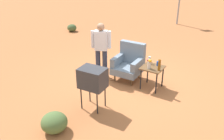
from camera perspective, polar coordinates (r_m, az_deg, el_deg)
ground_plane at (r=7.17m, az=3.53°, el=-2.67°), size 60.00×60.00×0.00m
armchair at (r=7.16m, az=3.97°, el=1.71°), size 0.80×0.80×1.06m
side_table at (r=6.69m, az=9.32°, el=-0.05°), size 0.56×0.56×0.63m
tv_on_stand at (r=5.66m, az=-4.49°, el=-1.95°), size 0.62×0.48×1.03m
person_standing at (r=7.07m, az=-2.53°, el=5.29°), size 0.52×0.36×1.64m
soda_can_blue at (r=6.74m, az=10.51°, el=1.50°), size 0.07×0.07×0.12m
bottle_tall_amber at (r=6.44m, az=10.88°, el=1.14°), size 0.07×0.07×0.30m
bottle_short_clear at (r=6.83m, az=8.65°, el=2.31°), size 0.06×0.06×0.20m
flower_vase at (r=6.50m, az=8.59°, el=1.55°), size 0.15×0.10×0.27m
shrub_mid at (r=5.34m, az=-13.21°, el=-11.74°), size 0.55×0.55×0.43m
shrub_lone at (r=11.91m, az=-9.26°, el=9.60°), size 0.43×0.43×0.34m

